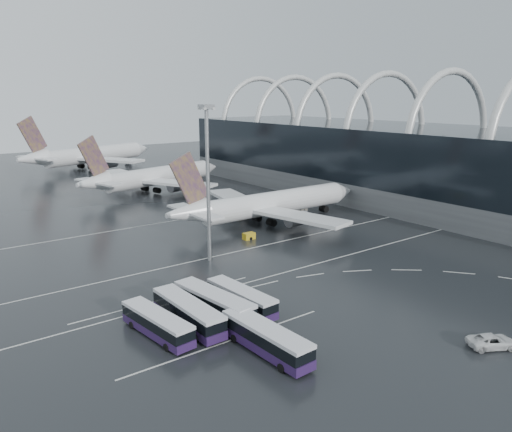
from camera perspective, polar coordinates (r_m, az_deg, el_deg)
ground at (r=86.47m, az=4.17°, el=-5.62°), size 420.00×420.00×0.00m
terminal at (r=142.18m, az=17.95°, el=5.93°), size 42.00×160.00×34.90m
lane_marking_near at (r=85.06m, az=5.06°, el=-5.96°), size 120.00×0.25×0.01m
lane_marking_mid at (r=95.35m, az=-0.57°, el=-3.71°), size 120.00×0.25×0.01m
lane_marking_far at (r=118.24m, az=-8.64°, el=-0.40°), size 120.00×0.25×0.01m
bus_bay_line_south at (r=61.35m, az=-3.21°, el=-14.10°), size 28.00×0.25×0.01m
bus_bay_line_north at (r=73.95m, az=-10.21°, el=-9.26°), size 28.00×0.25×0.01m
airliner_main at (r=112.28m, az=1.30°, el=1.32°), size 52.00×45.82×17.68m
airliner_gate_b at (r=152.06m, az=-11.71°, el=4.37°), size 51.73×45.83×18.15m
airliner_gate_c at (r=205.69m, az=-18.66°, el=6.56°), size 58.45×53.23×21.31m
bus_row_near_a at (r=62.89m, az=-11.22°, el=-11.95°), size 4.07×12.39×3.00m
bus_row_near_b at (r=64.74m, az=-7.76°, el=-10.86°), size 3.37×13.46×3.30m
bus_row_near_c at (r=66.91m, az=-4.84°, el=-9.90°), size 4.62×13.95×3.37m
bus_row_near_d at (r=68.76m, az=-1.71°, el=-9.36°), size 3.53×12.39×3.01m
bus_row_far_b at (r=58.09m, az=1.16°, el=-13.81°), size 3.47×13.18×3.22m
van_curve_a at (r=65.58m, az=25.39°, el=-12.81°), size 6.26×5.11×1.58m
floodlight_mast at (r=85.18m, az=-5.56°, el=5.83°), size 2.07×2.07×26.99m
gse_cart_belly_b at (r=125.81m, az=5.37°, el=0.82°), size 2.11×1.25×1.15m
gse_cart_belly_c at (r=101.08m, az=-0.82°, el=-2.30°), size 2.43×1.44×1.32m
gse_cart_belly_e at (r=123.16m, az=-1.35°, el=0.65°), size 2.47×1.46×1.35m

